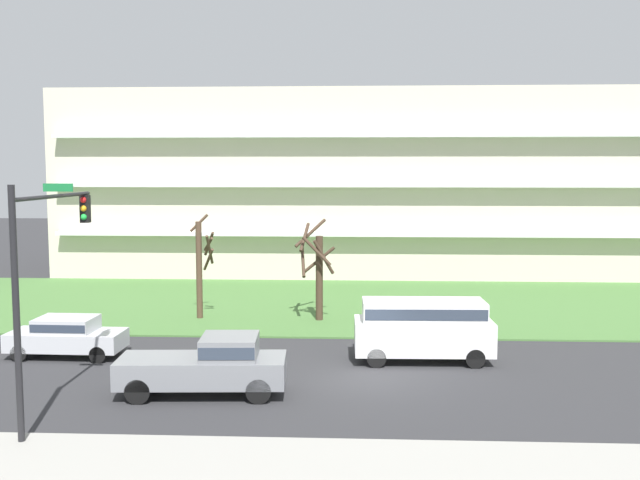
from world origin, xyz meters
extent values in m
plane|color=#2D2D30|center=(0.00, 0.00, 0.00)|extent=(160.00, 160.00, 0.00)
cube|color=#99968E|center=(0.00, -8.00, 0.07)|extent=(80.00, 4.00, 0.15)
cube|color=#477238|center=(0.00, 14.00, 0.04)|extent=(80.00, 16.00, 0.08)
cube|color=beige|center=(0.00, 27.99, 6.27)|extent=(41.39, 11.98, 12.55)
cube|color=silver|center=(0.00, 21.55, 3.14)|extent=(39.73, 0.90, 0.24)
cube|color=silver|center=(0.00, 21.55, 6.27)|extent=(39.73, 0.90, 0.24)
cube|color=silver|center=(0.00, 21.55, 9.41)|extent=(39.73, 0.90, 0.24)
cylinder|color=#4C3828|center=(-7.98, 9.77, 2.40)|extent=(0.30, 0.30, 4.79)
cylinder|color=#4C3828|center=(-8.04, 10.18, 4.69)|extent=(0.93, 0.26, 0.90)
cylinder|color=#4C3828|center=(-7.56, 10.03, 3.67)|extent=(0.67, 0.98, 0.77)
cylinder|color=#4C3828|center=(-7.53, 10.05, 3.69)|extent=(0.73, 1.05, 1.26)
cylinder|color=#4C3828|center=(-7.45, 9.75, 3.43)|extent=(0.18, 1.17, 1.50)
cylinder|color=#4C3828|center=(-7.57, 10.05, 2.92)|extent=(0.74, 0.97, 1.17)
cylinder|color=#423023|center=(-2.13, 9.60, 2.07)|extent=(0.35, 0.35, 4.13)
cylinder|color=#423023|center=(-1.90, 9.17, 3.17)|extent=(1.05, 0.66, 1.68)
cylinder|color=#423023|center=(-2.22, 8.95, 3.48)|extent=(1.43, 0.35, 1.40)
cylinder|color=#423023|center=(-2.20, 10.36, 2.87)|extent=(1.64, 0.31, 1.37)
cylinder|color=#423023|center=(-2.60, 10.28, 4.21)|extent=(1.53, 1.12, 1.36)
cylinder|color=#423023|center=(-2.84, 9.73, 4.06)|extent=(0.43, 1.55, 1.29)
cylinder|color=#423023|center=(-2.91, 9.50, 2.90)|extent=(0.36, 1.66, 1.33)
cube|color=slate|center=(-5.35, -2.00, 0.82)|extent=(5.51, 2.31, 0.85)
cube|color=slate|center=(-4.46, -1.95, 1.60)|extent=(1.90, 1.94, 0.70)
cube|color=#2D3847|center=(-4.46, -1.95, 1.60)|extent=(1.87, 1.98, 0.38)
cylinder|color=black|center=(-3.52, -1.00, 0.40)|extent=(0.81, 0.27, 0.80)
cylinder|color=black|center=(-3.42, -2.78, 0.40)|extent=(0.81, 0.27, 0.80)
cylinder|color=black|center=(-7.29, -1.22, 0.40)|extent=(0.81, 0.27, 0.80)
cylinder|color=black|center=(-7.19, -3.00, 0.40)|extent=(0.81, 0.27, 0.80)
cube|color=white|center=(2.19, 2.50, 0.98)|extent=(5.25, 2.13, 1.25)
cube|color=white|center=(2.19, 2.50, 1.98)|extent=(4.64, 1.95, 0.75)
cube|color=#2D3847|center=(2.19, 2.50, 1.98)|extent=(4.55, 1.99, 0.41)
cylinder|color=black|center=(0.39, 1.57, 0.36)|extent=(0.73, 0.24, 0.72)
cylinder|color=black|center=(0.35, 3.35, 0.36)|extent=(0.73, 0.24, 0.72)
cylinder|color=black|center=(4.03, 1.65, 0.36)|extent=(0.73, 0.24, 0.72)
cylinder|color=black|center=(3.99, 3.43, 0.36)|extent=(0.73, 0.24, 0.72)
cube|color=#B7BABF|center=(-11.65, 2.50, 0.67)|extent=(4.44, 1.90, 0.70)
cube|color=#B7BABF|center=(-11.65, 2.50, 1.29)|extent=(2.24, 1.70, 0.55)
cube|color=#2D3847|center=(-11.65, 2.50, 1.29)|extent=(2.19, 1.74, 0.30)
cylinder|color=black|center=(-13.21, 1.74, 0.32)|extent=(0.64, 0.23, 0.64)
cylinder|color=black|center=(-13.17, 3.32, 0.32)|extent=(0.64, 0.23, 0.64)
cylinder|color=black|center=(-10.13, 1.68, 0.32)|extent=(0.64, 0.23, 0.64)
cylinder|color=black|center=(-10.10, 3.26, 0.32)|extent=(0.64, 0.23, 0.64)
cylinder|color=black|center=(-9.22, -6.60, 3.47)|extent=(0.18, 0.18, 6.93)
cylinder|color=black|center=(-9.22, -3.93, 6.53)|extent=(0.12, 5.35, 0.12)
cube|color=black|center=(-9.22, -1.55, 6.03)|extent=(0.28, 0.28, 0.90)
sphere|color=red|center=(-9.22, -1.70, 6.33)|extent=(0.20, 0.20, 0.20)
sphere|color=#F2A519|center=(-9.22, -1.70, 6.05)|extent=(0.20, 0.20, 0.20)
sphere|color=green|center=(-9.22, -1.70, 5.77)|extent=(0.20, 0.20, 0.20)
cube|color=#197238|center=(-9.22, -3.66, 6.78)|extent=(0.90, 0.04, 0.24)
camera|label=1|loc=(-0.40, -24.82, 7.35)|focal=40.82mm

